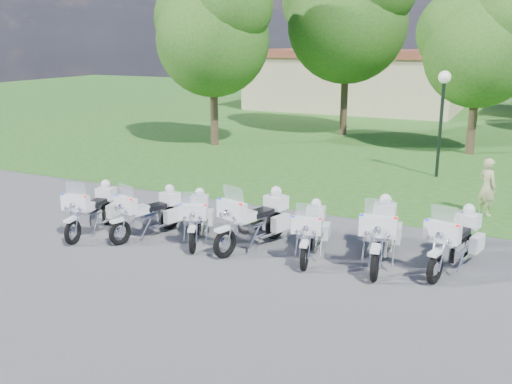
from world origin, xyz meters
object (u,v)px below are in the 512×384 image
at_px(motorcycle_5, 381,233).
at_px(motorcycle_6, 455,240).
at_px(motorcycle_0, 93,209).
at_px(motorcycle_4, 311,231).
at_px(motorcycle_2, 197,217).
at_px(lamp_post, 443,97).
at_px(motorcycle_1, 149,212).
at_px(bystander_a, 487,187).
at_px(motorcycle_3, 255,219).

xyz_separation_m(motorcycle_5, motorcycle_6, (1.51, 0.34, -0.04)).
xyz_separation_m(motorcycle_0, motorcycle_5, (7.14, 1.19, 0.08)).
bearing_deg(motorcycle_6, motorcycle_4, 24.57).
height_order(motorcycle_4, motorcycle_6, motorcycle_6).
relative_size(motorcycle_2, lamp_post, 0.52).
bearing_deg(motorcycle_2, motorcycle_6, 163.62).
bearing_deg(motorcycle_6, motorcycle_0, 23.24).
height_order(motorcycle_1, motorcycle_5, motorcycle_5).
height_order(motorcycle_5, lamp_post, lamp_post).
height_order(motorcycle_1, motorcycle_4, motorcycle_1).
height_order(motorcycle_5, bystander_a, motorcycle_5).
bearing_deg(motorcycle_2, motorcycle_4, 160.44).
bearing_deg(motorcycle_4, motorcycle_6, 179.60).
height_order(motorcycle_2, bystander_a, bystander_a).
relative_size(motorcycle_4, bystander_a, 1.30).
relative_size(motorcycle_2, bystander_a, 1.21).
relative_size(motorcycle_0, lamp_post, 0.59).
relative_size(motorcycle_0, motorcycle_1, 1.04).
bearing_deg(motorcycle_1, lamp_post, -104.02).
height_order(motorcycle_2, lamp_post, lamp_post).
distance_m(motorcycle_2, motorcycle_3, 1.49).
bearing_deg(lamp_post, motorcycle_6, -78.81).
height_order(motorcycle_1, motorcycle_6, motorcycle_6).
bearing_deg(lamp_post, motorcycle_3, -106.37).
bearing_deg(motorcycle_0, bystander_a, -156.12).
relative_size(motorcycle_1, motorcycle_2, 1.08).
height_order(motorcycle_2, motorcycle_6, motorcycle_6).
height_order(motorcycle_0, motorcycle_6, motorcycle_6).
distance_m(lamp_post, bystander_a, 5.09).
xyz_separation_m(motorcycle_0, motorcycle_6, (8.65, 1.52, 0.04)).
relative_size(motorcycle_1, motorcycle_5, 0.85).
height_order(motorcycle_0, motorcycle_5, motorcycle_5).
bearing_deg(motorcycle_4, motorcycle_3, -11.43).
height_order(motorcycle_6, lamp_post, lamp_post).
xyz_separation_m(motorcycle_3, motorcycle_5, (2.95, 0.28, 0.02)).
distance_m(motorcycle_1, motorcycle_2, 1.29).
distance_m(motorcycle_5, lamp_post, 9.30).
relative_size(lamp_post, bystander_a, 2.31).
xyz_separation_m(motorcycle_0, bystander_a, (8.92, 6.02, 0.19)).
relative_size(motorcycle_0, motorcycle_2, 1.12).
bearing_deg(motorcycle_5, motorcycle_1, -1.10).
height_order(motorcycle_1, lamp_post, lamp_post).
xyz_separation_m(motorcycle_0, motorcycle_4, (5.61, 0.91, -0.02)).
height_order(motorcycle_5, motorcycle_6, motorcycle_5).
distance_m(motorcycle_1, bystander_a, 9.33).
relative_size(motorcycle_0, motorcycle_4, 1.05).
bearing_deg(motorcycle_2, motorcycle_3, 165.09).
bearing_deg(motorcycle_6, motorcycle_5, 25.76).
distance_m(motorcycle_2, lamp_post, 10.71).
xyz_separation_m(motorcycle_6, bystander_a, (0.27, 4.50, 0.15)).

